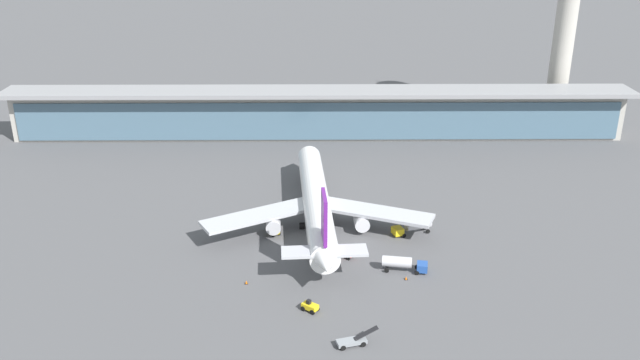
% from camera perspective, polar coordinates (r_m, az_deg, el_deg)
% --- Properties ---
extents(ground_plane, '(1200.00, 1200.00, 0.00)m').
position_cam_1_polar(ground_plane, '(140.94, 0.05, -4.98)').
color(ground_plane, '#515154').
extents(airliner_on_stand, '(49.51, 64.48, 17.17)m').
position_cam_1_polar(airliner_on_stand, '(144.34, -0.33, -1.91)').
color(airliner_on_stand, white).
rests_on(airliner_on_stand, ground).
extents(service_truck_near_nose_yellow, '(8.86, 4.98, 2.95)m').
position_cam_1_polar(service_truck_near_nose_yellow, '(143.61, 7.99, -3.91)').
color(service_truck_near_nose_yellow, yellow).
rests_on(service_truck_near_nose_yellow, ground).
extents(service_truck_under_wing_yellow, '(3.32, 3.05, 2.05)m').
position_cam_1_polar(service_truck_under_wing_yellow, '(116.96, -0.86, -10.74)').
color(service_truck_under_wing_yellow, yellow).
rests_on(service_truck_under_wing_yellow, ground).
extents(service_truck_mid_apron_yellow, '(2.99, 3.33, 2.05)m').
position_cam_1_polar(service_truck_mid_apron_yellow, '(142.47, -3.96, -4.33)').
color(service_truck_mid_apron_yellow, yellow).
rests_on(service_truck_mid_apron_yellow, ground).
extents(service_truck_by_tail_blue, '(8.85, 3.72, 2.95)m').
position_cam_1_polar(service_truck_by_tail_blue, '(129.12, 7.07, -7.05)').
color(service_truck_by_tail_blue, '#234C9E').
rests_on(service_truck_by_tail_blue, ground).
extents(service_truck_on_taxiway_grey, '(6.91, 3.15, 2.70)m').
position_cam_1_polar(service_truck_on_taxiway_grey, '(109.07, 2.82, -13.56)').
color(service_truck_on_taxiway_grey, gray).
rests_on(service_truck_on_taxiway_grey, ground).
extents(service_truck_at_far_stand_red, '(3.32, 3.05, 2.05)m').
position_cam_1_polar(service_truck_at_far_stand_red, '(133.35, 2.23, -6.27)').
color(service_truck_at_far_stand_red, '#B21E1E').
rests_on(service_truck_at_far_stand_red, ground).
extents(terminal_building, '(183.60, 12.80, 15.20)m').
position_cam_1_polar(terminal_building, '(199.42, -0.14, 5.79)').
color(terminal_building, '#B2ADA3').
rests_on(terminal_building, ground).
extents(control_tower, '(12.00, 12.00, 69.03)m').
position_cam_1_polar(control_tower, '(220.30, 20.45, 13.96)').
color(control_tower, '#B2ADA3').
rests_on(control_tower, ground).
extents(safety_cone_alpha, '(0.62, 0.62, 0.70)m').
position_cam_1_polar(safety_cone_alpha, '(127.12, 7.35, -8.30)').
color(safety_cone_alpha, orange).
rests_on(safety_cone_alpha, ground).
extents(safety_cone_bravo, '(0.62, 0.62, 0.70)m').
position_cam_1_polar(safety_cone_bravo, '(125.54, -6.31, -8.67)').
color(safety_cone_bravo, orange).
rests_on(safety_cone_bravo, ground).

